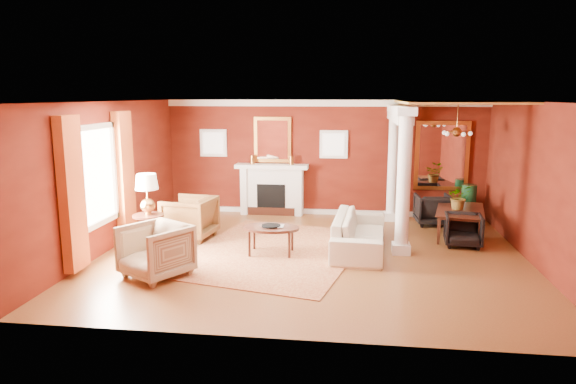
# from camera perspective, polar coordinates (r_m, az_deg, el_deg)

# --- Properties ---
(ground) EXTENTS (8.00, 8.00, 0.00)m
(ground) POSITION_cam_1_polar(r_m,az_deg,el_deg) (9.93, 2.67, -6.98)
(ground) COLOR brown
(ground) RESTS_ON ground
(room_shell) EXTENTS (8.04, 7.04, 2.92)m
(room_shell) POSITION_cam_1_polar(r_m,az_deg,el_deg) (9.51, 2.78, 4.68)
(room_shell) COLOR maroon
(room_shell) RESTS_ON ground
(fireplace) EXTENTS (1.85, 0.42, 1.29)m
(fireplace) POSITION_cam_1_polar(r_m,az_deg,el_deg) (13.12, -1.79, 0.31)
(fireplace) COLOR white
(fireplace) RESTS_ON ground
(overmantel_mirror) EXTENTS (0.95, 0.07, 1.15)m
(overmantel_mirror) POSITION_cam_1_polar(r_m,az_deg,el_deg) (13.09, -1.73, 5.83)
(overmantel_mirror) COLOR gold
(overmantel_mirror) RESTS_ON fireplace
(flank_window_left) EXTENTS (0.70, 0.07, 0.70)m
(flank_window_left) POSITION_cam_1_polar(r_m,az_deg,el_deg) (13.44, -8.29, 5.42)
(flank_window_left) COLOR white
(flank_window_left) RESTS_ON room_shell
(flank_window_right) EXTENTS (0.70, 0.07, 0.70)m
(flank_window_right) POSITION_cam_1_polar(r_m,az_deg,el_deg) (12.96, 5.10, 5.29)
(flank_window_right) COLOR white
(flank_window_right) RESTS_ON room_shell
(left_window) EXTENTS (0.21, 2.55, 2.60)m
(left_window) POSITION_cam_1_polar(r_m,az_deg,el_deg) (10.10, -20.16, 0.99)
(left_window) COLOR white
(left_window) RESTS_ON room_shell
(column_front) EXTENTS (0.36, 0.36, 2.80)m
(column_front) POSITION_cam_1_polar(r_m,az_deg,el_deg) (9.90, 12.74, 1.22)
(column_front) COLOR white
(column_front) RESTS_ON ground
(column_back) EXTENTS (0.36, 0.36, 2.80)m
(column_back) POSITION_cam_1_polar(r_m,az_deg,el_deg) (12.57, 11.61, 3.24)
(column_back) COLOR white
(column_back) RESTS_ON ground
(header_beam) EXTENTS (0.30, 3.20, 0.32)m
(header_beam) POSITION_cam_1_polar(r_m,az_deg,el_deg) (11.38, 12.25, 8.49)
(header_beam) COLOR white
(header_beam) RESTS_ON column_front
(amber_ceiling) EXTENTS (2.30, 3.40, 0.04)m
(amber_ceiling) POSITION_cam_1_polar(r_m,az_deg,el_deg) (11.38, 18.22, 9.46)
(amber_ceiling) COLOR gold
(amber_ceiling) RESTS_ON room_shell
(dining_mirror) EXTENTS (1.30, 0.07, 1.70)m
(dining_mirror) POSITION_cam_1_polar(r_m,az_deg,el_deg) (13.14, 16.72, 3.86)
(dining_mirror) COLOR gold
(dining_mirror) RESTS_ON room_shell
(chandelier) EXTENTS (0.60, 0.62, 0.75)m
(chandelier) POSITION_cam_1_polar(r_m,az_deg,el_deg) (11.46, 18.24, 6.34)
(chandelier) COLOR #A87235
(chandelier) RESTS_ON room_shell
(crown_trim) EXTENTS (8.00, 0.08, 0.16)m
(crown_trim) POSITION_cam_1_polar(r_m,az_deg,el_deg) (12.91, 4.05, 9.82)
(crown_trim) COLOR white
(crown_trim) RESTS_ON room_shell
(base_trim) EXTENTS (8.00, 0.08, 0.12)m
(base_trim) POSITION_cam_1_polar(r_m,az_deg,el_deg) (13.25, 3.89, -2.20)
(base_trim) COLOR white
(base_trim) RESTS_ON ground
(rug) EXTENTS (3.95, 4.74, 0.02)m
(rug) POSITION_cam_1_polar(r_m,az_deg,el_deg) (10.11, -1.60, -6.58)
(rug) COLOR maroon
(rug) RESTS_ON ground
(sofa) EXTENTS (0.86, 2.47, 0.95)m
(sofa) POSITION_cam_1_polar(r_m,az_deg,el_deg) (10.19, 7.97, -3.82)
(sofa) COLOR beige
(sofa) RESTS_ON ground
(armchair_leopard) EXTENTS (1.04, 1.09, 0.99)m
(armchair_leopard) POSITION_cam_1_polar(r_m,az_deg,el_deg) (11.11, -10.90, -2.59)
(armchair_leopard) COLOR black
(armchair_leopard) RESTS_ON ground
(armchair_stripe) EXTENTS (1.30, 1.28, 0.99)m
(armchair_stripe) POSITION_cam_1_polar(r_m,az_deg,el_deg) (8.90, -14.52, -6.08)
(armchair_stripe) COLOR tan
(armchair_stripe) RESTS_ON ground
(coffee_table) EXTENTS (1.08, 1.08, 0.54)m
(coffee_table) POSITION_cam_1_polar(r_m,az_deg,el_deg) (9.82, -1.89, -4.14)
(coffee_table) COLOR black
(coffee_table) RESTS_ON ground
(coffee_book) EXTENTS (0.18, 0.02, 0.25)m
(coffee_book) POSITION_cam_1_polar(r_m,az_deg,el_deg) (9.78, -1.55, -3.17)
(coffee_book) COLOR black
(coffee_book) RESTS_ON coffee_table
(side_table) EXTENTS (0.61, 0.61, 1.52)m
(side_table) POSITION_cam_1_polar(r_m,az_deg,el_deg) (10.37, -15.35, -0.74)
(side_table) COLOR black
(side_table) RESTS_ON ground
(dining_table) EXTENTS (0.93, 1.80, 0.96)m
(dining_table) POSITION_cam_1_polar(r_m,az_deg,el_deg) (11.66, 18.73, -2.43)
(dining_table) COLOR black
(dining_table) RESTS_ON ground
(dining_chair_near) EXTENTS (0.77, 0.73, 0.73)m
(dining_chair_near) POSITION_cam_1_polar(r_m,az_deg,el_deg) (10.97, 18.90, -3.86)
(dining_chair_near) COLOR black
(dining_chair_near) RESTS_ON ground
(dining_chair_far) EXTENTS (0.83, 0.78, 0.80)m
(dining_chair_far) POSITION_cam_1_polar(r_m,az_deg,el_deg) (12.57, 15.77, -1.71)
(dining_chair_far) COLOR black
(dining_chair_far) RESTS_ON ground
(green_urn) EXTENTS (0.39, 0.39, 0.93)m
(green_urn) POSITION_cam_1_polar(r_m,az_deg,el_deg) (13.00, 19.37, -1.65)
(green_urn) COLOR #123A1C
(green_urn) RESTS_ON ground
(potted_plant) EXTENTS (0.50, 0.55, 0.42)m
(potted_plant) POSITION_cam_1_polar(r_m,az_deg,el_deg) (11.50, 18.56, 0.90)
(potted_plant) COLOR #26591E
(potted_plant) RESTS_ON dining_table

